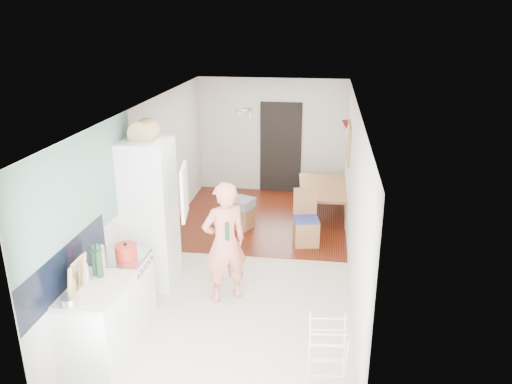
% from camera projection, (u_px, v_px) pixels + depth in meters
% --- Properties ---
extents(room_shell, '(3.20, 7.00, 2.50)m').
position_uv_depth(room_shell, '(247.00, 189.00, 7.58)').
color(room_shell, silver).
rests_on(room_shell, ground).
extents(floor, '(3.20, 7.00, 0.01)m').
position_uv_depth(floor, '(247.00, 262.00, 8.00)').
color(floor, beige).
rests_on(floor, ground).
extents(wood_floor_overlay, '(3.20, 3.30, 0.01)m').
position_uv_depth(wood_floor_overlay, '(262.00, 218.00, 9.73)').
color(wood_floor_overlay, '#622310').
rests_on(wood_floor_overlay, room_shell).
extents(sage_wall_panel, '(0.02, 3.00, 1.30)m').
position_uv_depth(sage_wall_panel, '(83.00, 190.00, 5.73)').
color(sage_wall_panel, gray).
rests_on(sage_wall_panel, room_shell).
extents(tile_splashback, '(0.02, 1.90, 0.50)m').
position_uv_depth(tile_splashback, '(67.00, 267.00, 5.45)').
color(tile_splashback, black).
rests_on(tile_splashback, room_shell).
extents(doorway_recess, '(0.90, 0.04, 2.00)m').
position_uv_depth(doorway_recess, '(281.00, 148.00, 10.89)').
color(doorway_recess, black).
rests_on(doorway_recess, room_shell).
extents(base_cabinet, '(0.60, 0.90, 0.86)m').
position_uv_depth(base_cabinet, '(99.00, 325.00, 5.65)').
color(base_cabinet, white).
rests_on(base_cabinet, room_shell).
extents(worktop, '(0.62, 0.92, 0.06)m').
position_uv_depth(worktop, '(94.00, 290.00, 5.50)').
color(worktop, silver).
rests_on(worktop, room_shell).
extents(range_cooker, '(0.60, 0.60, 0.88)m').
position_uv_depth(range_cooker, '(124.00, 290.00, 6.35)').
color(range_cooker, white).
rests_on(range_cooker, room_shell).
extents(cooker_top, '(0.60, 0.60, 0.04)m').
position_uv_depth(cooker_top, '(121.00, 258.00, 6.19)').
color(cooker_top, '#BDBDC0').
rests_on(cooker_top, room_shell).
extents(fridge_housing, '(0.66, 0.66, 2.15)m').
position_uv_depth(fridge_housing, '(150.00, 214.00, 7.08)').
color(fridge_housing, white).
rests_on(fridge_housing, room_shell).
extents(fridge_door, '(0.14, 0.56, 0.70)m').
position_uv_depth(fridge_door, '(184.00, 192.00, 6.56)').
color(fridge_door, white).
rests_on(fridge_door, room_shell).
extents(fridge_interior, '(0.02, 0.52, 0.66)m').
position_uv_depth(fridge_interior, '(169.00, 184.00, 6.88)').
color(fridge_interior, white).
rests_on(fridge_interior, room_shell).
extents(pinboard, '(0.03, 0.90, 0.70)m').
position_uv_depth(pinboard, '(349.00, 143.00, 9.05)').
color(pinboard, tan).
rests_on(pinboard, room_shell).
extents(pinboard_frame, '(0.00, 0.94, 0.74)m').
position_uv_depth(pinboard_frame, '(348.00, 143.00, 9.05)').
color(pinboard_frame, '#AC7044').
rests_on(pinboard_frame, room_shell).
extents(wall_sconce, '(0.18, 0.18, 0.16)m').
position_uv_depth(wall_sconce, '(346.00, 125.00, 9.59)').
color(wall_sconce, maroon).
rests_on(wall_sconce, room_shell).
extents(person, '(0.88, 0.81, 2.02)m').
position_uv_depth(person, '(224.00, 232.00, 6.65)').
color(person, '#F2846D').
rests_on(person, floor).
extents(dining_table, '(0.89, 1.46, 0.49)m').
position_uv_depth(dining_table, '(325.00, 202.00, 9.85)').
color(dining_table, '#AC7044').
rests_on(dining_table, floor).
extents(dining_chair, '(0.48, 0.48, 0.97)m').
position_uv_depth(dining_chair, '(306.00, 218.00, 8.46)').
color(dining_chair, '#AC7044').
rests_on(dining_chair, floor).
extents(stool, '(0.42, 0.42, 0.42)m').
position_uv_depth(stool, '(242.00, 218.00, 9.19)').
color(stool, '#AC7044').
rests_on(stool, floor).
extents(grey_drape, '(0.52, 0.52, 0.18)m').
position_uv_depth(grey_drape, '(241.00, 203.00, 9.05)').
color(grey_drape, slate).
rests_on(grey_drape, stool).
extents(drying_rack, '(0.43, 0.39, 0.76)m').
position_uv_depth(drying_rack, '(327.00, 356.00, 5.22)').
color(drying_rack, white).
rests_on(drying_rack, floor).
extents(bread_bin, '(0.42, 0.41, 0.19)m').
position_uv_depth(bread_bin, '(144.00, 132.00, 6.76)').
color(bread_bin, tan).
rests_on(bread_bin, fridge_housing).
extents(red_casserole, '(0.30, 0.30, 0.16)m').
position_uv_depth(red_casserole, '(126.00, 251.00, 6.15)').
color(red_casserole, red).
rests_on(red_casserole, cooker_top).
extents(steel_pan, '(0.22, 0.22, 0.09)m').
position_uv_depth(steel_pan, '(70.00, 301.00, 5.14)').
color(steel_pan, '#BDBDC0').
rests_on(steel_pan, worktop).
extents(held_bottle, '(0.05, 0.05, 0.25)m').
position_uv_depth(held_bottle, '(227.00, 231.00, 6.53)').
color(held_bottle, '#1B4425').
rests_on(held_bottle, person).
extents(bottle_a, '(0.09, 0.09, 0.33)m').
position_uv_depth(bottle_a, '(99.00, 264.00, 5.66)').
color(bottle_a, '#1B4425').
rests_on(bottle_a, worktop).
extents(bottle_b, '(0.09, 0.09, 0.30)m').
position_uv_depth(bottle_b, '(95.00, 263.00, 5.71)').
color(bottle_b, '#1B4425').
rests_on(bottle_b, worktop).
extents(bottle_c, '(0.09, 0.09, 0.21)m').
position_uv_depth(bottle_c, '(85.00, 273.00, 5.59)').
color(bottle_c, beige).
rests_on(bottle_c, worktop).
extents(pepper_mill_front, '(0.07, 0.07, 0.20)m').
position_uv_depth(pepper_mill_front, '(102.00, 265.00, 5.76)').
color(pepper_mill_front, tan).
rests_on(pepper_mill_front, worktop).
extents(pepper_mill_back, '(0.06, 0.06, 0.20)m').
position_uv_depth(pepper_mill_back, '(103.00, 257.00, 5.96)').
color(pepper_mill_back, tan).
rests_on(pepper_mill_back, worktop).
extents(chopping_boards, '(0.06, 0.29, 0.40)m').
position_uv_depth(chopping_boards, '(77.00, 276.00, 5.33)').
color(chopping_boards, tan).
rests_on(chopping_boards, worktop).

